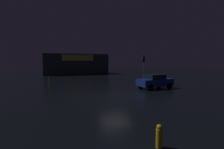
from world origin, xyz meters
TOP-DOWN VIEW (x-y plane):
  - ground_plane at (0.00, 0.00)m, footprint 120.00×120.00m
  - store_building at (1.39, 27.17)m, footprint 14.49×6.80m
  - traffic_signal_opposite at (7.27, 6.77)m, footprint 0.42×0.42m
  - car_near at (5.57, 1.83)m, footprint 4.02×2.16m
  - fire_hydrant at (-2.14, -8.80)m, footprint 0.22×0.22m
  - bollard_kerb_a at (-5.14, 7.91)m, footprint 0.10×0.10m

SIDE VIEW (x-z plane):
  - ground_plane at x=0.00m, z-range 0.00..0.00m
  - fire_hydrant at x=-2.14m, z-range -0.01..0.81m
  - bollard_kerb_a at x=-5.14m, z-range 0.00..1.09m
  - car_near at x=5.57m, z-range 0.02..1.57m
  - store_building at x=1.39m, z-range 0.01..4.70m
  - traffic_signal_opposite at x=7.27m, z-range 0.97..4.76m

